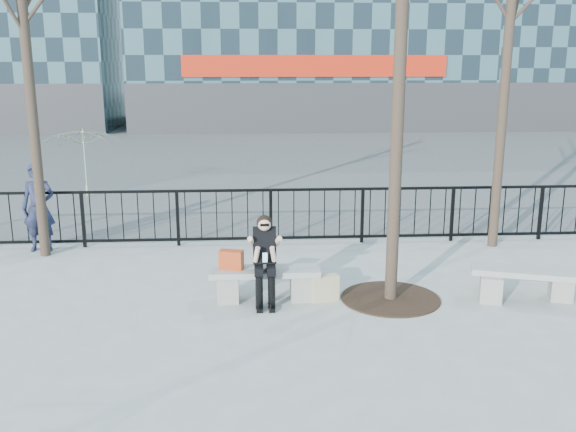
{
  "coord_description": "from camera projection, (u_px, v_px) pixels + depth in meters",
  "views": [
    {
      "loc": [
        -0.21,
        -9.12,
        3.55
      ],
      "look_at": [
        0.4,
        0.8,
        1.1
      ],
      "focal_mm": 40.0,
      "sensor_mm": 36.0,
      "label": 1
    }
  ],
  "objects": [
    {
      "name": "bench_second",
      "position": [
        527.0,
        281.0,
        9.61
      ],
      "size": [
        1.63,
        0.45,
        0.48
      ],
      "rotation": [
        0.0,
        0.0,
        -0.31
      ],
      "color": "slate",
      "rests_on": "ground"
    },
    {
      "name": "railing",
      "position": [
        261.0,
        217.0,
        12.47
      ],
      "size": [
        14.0,
        0.06,
        1.1
      ],
      "color": "black",
      "rests_on": "ground"
    },
    {
      "name": "shopping_bag",
      "position": [
        325.0,
        288.0,
        9.61
      ],
      "size": [
        0.44,
        0.26,
        0.4
      ],
      "primitive_type": "cube",
      "rotation": [
        0.0,
        0.0,
        0.27
      ],
      "color": "beige",
      "rests_on": "ground"
    },
    {
      "name": "tree_grate",
      "position": [
        390.0,
        298.0,
        9.71
      ],
      "size": [
        1.5,
        1.5,
        0.02
      ],
      "primitive_type": "cylinder",
      "color": "black",
      "rests_on": "ground"
    },
    {
      "name": "bench_main",
      "position": [
        265.0,
        281.0,
        9.63
      ],
      "size": [
        1.65,
        0.46,
        0.49
      ],
      "color": "slate",
      "rests_on": "ground"
    },
    {
      "name": "standing_man",
      "position": [
        39.0,
        208.0,
        11.96
      ],
      "size": [
        0.63,
        0.43,
        1.68
      ],
      "primitive_type": "imported",
      "rotation": [
        0.0,
        0.0,
        -0.05
      ],
      "color": "black",
      "rests_on": "ground"
    },
    {
      "name": "vendor_umbrella",
      "position": [
        84.0,
        163.0,
        16.58
      ],
      "size": [
        2.39,
        2.42,
        1.83
      ],
      "primitive_type": "imported",
      "rotation": [
        0.0,
        0.0,
        -0.22
      ],
      "color": "yellow",
      "rests_on": "ground"
    },
    {
      "name": "handbag",
      "position": [
        231.0,
        260.0,
        9.54
      ],
      "size": [
        0.38,
        0.26,
        0.29
      ],
      "primitive_type": "cube",
      "rotation": [
        0.0,
        0.0,
        -0.28
      ],
      "color": "#AD3915",
      "rests_on": "bench_main"
    },
    {
      "name": "seated_woman",
      "position": [
        265.0,
        261.0,
        9.38
      ],
      "size": [
        0.5,
        0.64,
        1.34
      ],
      "color": "black",
      "rests_on": "ground"
    },
    {
      "name": "ground",
      "position": [
        265.0,
        299.0,
        9.7
      ],
      "size": [
        120.0,
        120.0,
        0.0
      ],
      "primitive_type": "plane",
      "color": "gray",
      "rests_on": "ground"
    },
    {
      "name": "street_surface",
      "position": [
        254.0,
        155.0,
        24.23
      ],
      "size": [
        60.0,
        23.0,
        0.01
      ],
      "primitive_type": "cube",
      "color": "#474747",
      "rests_on": "ground"
    }
  ]
}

